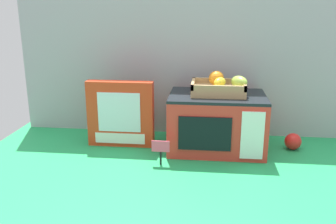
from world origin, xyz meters
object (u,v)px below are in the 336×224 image
object	(u,v)px
cookie_set_box	(121,114)
toy_microwave	(217,122)
price_sign	(161,149)
food_groups_crate	(220,87)
loose_toy_apple	(293,141)

from	to	relation	value
cookie_set_box	toy_microwave	bearing A→B (deg)	0.07
price_sign	food_groups_crate	bearing A→B (deg)	42.23
cookie_set_box	loose_toy_apple	distance (m)	0.76
toy_microwave	food_groups_crate	world-z (taller)	food_groups_crate
cookie_set_box	loose_toy_apple	xyz separation A→B (m)	(0.75, 0.03, -0.11)
food_groups_crate	cookie_set_box	world-z (taller)	food_groups_crate
loose_toy_apple	toy_microwave	bearing A→B (deg)	-174.85
food_groups_crate	loose_toy_apple	xyz separation A→B (m)	(0.32, 0.02, -0.24)
toy_microwave	price_sign	xyz separation A→B (m)	(-0.22, -0.20, -0.05)
toy_microwave	price_sign	world-z (taller)	toy_microwave
price_sign	loose_toy_apple	size ratio (longest dim) A/B	1.39
toy_microwave	cookie_set_box	world-z (taller)	cookie_set_box
cookie_set_box	price_sign	world-z (taller)	cookie_set_box
toy_microwave	food_groups_crate	xyz separation A→B (m)	(0.01, 0.01, 0.15)
food_groups_crate	loose_toy_apple	distance (m)	0.40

